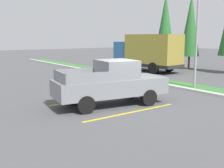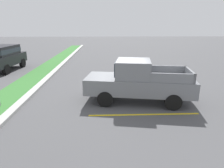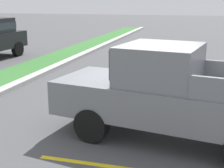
# 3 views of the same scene
# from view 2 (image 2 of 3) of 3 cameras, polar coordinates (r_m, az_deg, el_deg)

# --- Properties ---
(ground_plane) EXTENTS (120.00, 120.00, 0.00)m
(ground_plane) POSITION_cam_2_polar(r_m,az_deg,el_deg) (10.26, 2.90, -4.21)
(ground_plane) COLOR #4C4C4F
(parking_line_near) EXTENTS (0.12, 4.80, 0.01)m
(parking_line_near) POSITION_cam_2_polar(r_m,az_deg,el_deg) (8.55, 9.52, -8.87)
(parking_line_near) COLOR yellow
(parking_line_near) RESTS_ON ground
(parking_line_far) EXTENTS (0.12, 4.80, 0.01)m
(parking_line_far) POSITION_cam_2_polar(r_m,az_deg,el_deg) (11.38, 6.40, -2.12)
(parking_line_far) COLOR yellow
(parking_line_far) RESTS_ON ground
(curb_strip) EXTENTS (56.00, 0.40, 0.15)m
(curb_strip) POSITION_cam_2_polar(r_m,az_deg,el_deg) (10.98, -24.13, -3.87)
(curb_strip) COLOR #B2B2AD
(curb_strip) RESTS_ON ground
(grass_median) EXTENTS (56.00, 1.80, 0.06)m
(grass_median) POSITION_cam_2_polar(r_m,az_deg,el_deg) (11.45, -29.24, -4.00)
(grass_median) COLOR #387533
(grass_median) RESTS_ON ground
(pickup_truck_main) EXTENTS (2.74, 5.47, 2.10)m
(pickup_truck_main) POSITION_cam_2_polar(r_m,az_deg,el_deg) (9.61, 7.67, 0.74)
(pickup_truck_main) COLOR black
(pickup_truck_main) RESTS_ON ground
(suv_distant) EXTENTS (4.69, 2.15, 2.10)m
(suv_distant) POSITION_cam_2_polar(r_m,az_deg,el_deg) (18.65, -29.47, 7.17)
(suv_distant) COLOR black
(suv_distant) RESTS_ON ground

